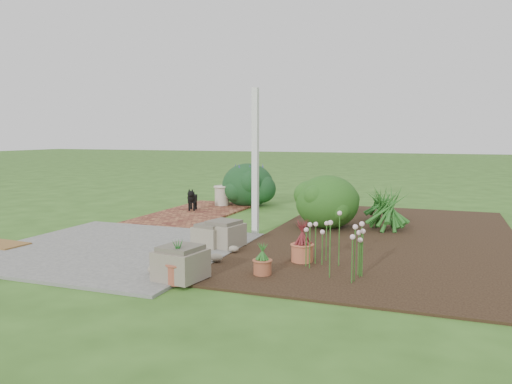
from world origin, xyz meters
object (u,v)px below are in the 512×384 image
(cream_ceramic_urn, at_px, (222,196))
(evergreen_shrub, at_px, (327,200))
(black_dog, at_px, (192,198))
(stone_trough_near, at_px, (181,265))

(cream_ceramic_urn, xyz_separation_m, evergreen_shrub, (2.95, -1.84, 0.25))
(black_dog, bearing_deg, evergreen_shrub, -33.42)
(black_dog, relative_size, evergreen_shrub, 0.45)
(evergreen_shrub, bearing_deg, stone_trough_near, -102.55)
(stone_trough_near, distance_m, evergreen_shrub, 4.01)
(stone_trough_near, xyz_separation_m, black_dog, (-2.37, 4.79, 0.10))
(black_dog, xyz_separation_m, evergreen_shrub, (3.24, -0.89, 0.21))
(stone_trough_near, distance_m, black_dog, 5.35)
(stone_trough_near, xyz_separation_m, cream_ceramic_urn, (-2.08, 5.74, 0.06))
(black_dog, bearing_deg, stone_trough_near, -81.72)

